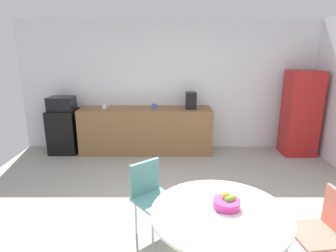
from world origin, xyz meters
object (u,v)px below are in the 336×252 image
object	(u,v)px
mug_red	(105,107)
chair_coral	(328,225)
fruit_bowl	(227,202)
mug_white	(154,106)
mini_fridge	(65,131)
microwave	(62,103)
round_table	(220,225)
coffee_maker	(191,100)
locker_cabinet	(301,113)
chair_teal	(150,190)
mug_green	(192,105)

from	to	relation	value
mug_red	chair_coral	bearing A→B (deg)	-50.11
fruit_bowl	mug_white	xyz separation A→B (m)	(-0.77, 3.26, 0.16)
mug_red	mini_fridge	bearing A→B (deg)	176.22
mug_white	mug_red	bearing A→B (deg)	-178.37
mini_fridge	mug_white	distance (m)	1.89
chair_coral	fruit_bowl	size ratio (longest dim) A/B	3.60
microwave	round_table	size ratio (longest dim) A/B	0.42
fruit_bowl	mug_white	world-z (taller)	mug_white
coffee_maker	mug_white	bearing A→B (deg)	-177.72
fruit_bowl	mini_fridge	bearing A→B (deg)	128.19
locker_cabinet	fruit_bowl	xyz separation A→B (m)	(-2.07, -3.19, -0.03)
chair_teal	mini_fridge	bearing A→B (deg)	126.05
coffee_maker	mug_green	bearing A→B (deg)	73.96
microwave	coffee_maker	size ratio (longest dim) A/B	1.50
microwave	chair_coral	distance (m)	4.79
chair_teal	mug_green	size ratio (longest dim) A/B	6.43
fruit_bowl	mug_red	distance (m)	3.67
mug_white	mini_fridge	bearing A→B (deg)	179.10
chair_teal	mug_green	world-z (taller)	mug_green
round_table	chair_coral	distance (m)	1.00
fruit_bowl	coffee_maker	world-z (taller)	coffee_maker
microwave	mug_red	distance (m)	0.85
mug_white	coffee_maker	bearing A→B (deg)	2.28
chair_coral	mug_red	bearing A→B (deg)	129.89
chair_coral	mug_green	distance (m)	3.48
mini_fridge	chair_coral	distance (m)	4.77
microwave	chair_teal	bearing A→B (deg)	-53.95
microwave	round_table	bearing A→B (deg)	-53.10
microwave	round_table	world-z (taller)	microwave
fruit_bowl	mug_red	xyz separation A→B (m)	(-1.74, 3.23, 0.16)
microwave	coffee_maker	xyz separation A→B (m)	(2.53, 0.00, 0.06)
mug_red	coffee_maker	size ratio (longest dim) A/B	0.40
mini_fridge	chair_coral	xyz separation A→B (m)	(3.50, -3.24, 0.09)
fruit_bowl	mug_red	size ratio (longest dim) A/B	1.79
mini_fridge	mug_green	distance (m)	2.61
fruit_bowl	round_table	bearing A→B (deg)	-135.42
locker_cabinet	mug_red	bearing A→B (deg)	179.34
round_table	fruit_bowl	bearing A→B (deg)	44.58
fruit_bowl	coffee_maker	size ratio (longest dim) A/B	0.72
mini_fridge	round_table	bearing A→B (deg)	-53.10
mini_fridge	round_table	world-z (taller)	mini_fridge
round_table	fruit_bowl	size ratio (longest dim) A/B	5.00
coffee_maker	fruit_bowl	bearing A→B (deg)	-89.05
mini_fridge	fruit_bowl	size ratio (longest dim) A/B	3.76
mug_green	mug_red	distance (m)	1.71
locker_cabinet	chair_teal	bearing A→B (deg)	-138.09
locker_cabinet	round_table	world-z (taller)	locker_cabinet
microwave	chair_teal	xyz separation A→B (m)	(1.88, -2.59, -0.48)
fruit_bowl	mug_green	bearing A→B (deg)	90.53
locker_cabinet	microwave	bearing A→B (deg)	178.77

